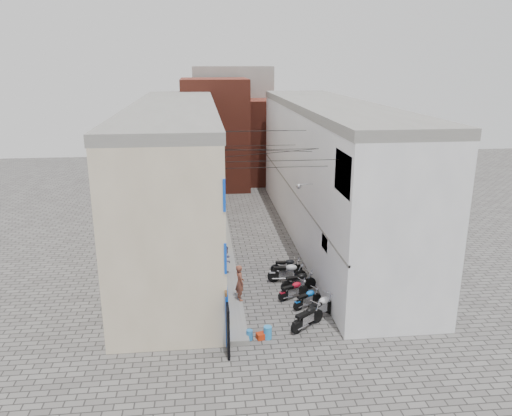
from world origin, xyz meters
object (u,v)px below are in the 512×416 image
object	(u,v)px
motorcycle_b	(321,306)
water_jug_far	(250,335)
motorcycle_g	(286,265)
motorcycle_c	(307,298)
motorcycle_d	(293,289)
motorcycle_f	(287,271)
motorcycle_e	(299,280)
person_a	(240,283)
water_jug_near	(268,333)
person_b	(226,260)
motorcycle_a	(307,316)
red_crate	(262,336)

from	to	relation	value
motorcycle_b	water_jug_far	size ratio (longest dim) A/B	4.86
motorcycle_g	motorcycle_c	bearing A→B (deg)	8.80
motorcycle_d	motorcycle_f	xyz separation A→B (m)	(0.02, 1.97, 0.10)
motorcycle_e	person_a	xyz separation A→B (m)	(-3.16, -1.19, 0.59)
water_jug_near	person_b	bearing A→B (deg)	102.46
motorcycle_f	water_jug_near	size ratio (longest dim) A/B	3.78
motorcycle_f	motorcycle_c	bearing A→B (deg)	14.12
motorcycle_b	water_jug_far	world-z (taller)	motorcycle_b
motorcycle_a	person_a	bearing A→B (deg)	-169.36
motorcycle_b	person_a	size ratio (longest dim) A/B	1.19
motorcycle_c	motorcycle_e	bearing A→B (deg)	152.07
person_a	water_jug_near	bearing A→B (deg)	-178.94
water_jug_far	motorcycle_e	bearing A→B (deg)	56.12
motorcycle_b	water_jug_near	bearing A→B (deg)	-96.67
motorcycle_a	motorcycle_e	xyz separation A→B (m)	(0.34, 3.79, -0.02)
person_b	motorcycle_e	bearing A→B (deg)	-89.27
water_jug_near	red_crate	world-z (taller)	water_jug_near
motorcycle_a	motorcycle_d	size ratio (longest dim) A/B	1.14
motorcycle_c	person_b	bearing A→B (deg)	-166.24
motorcycle_e	motorcycle_c	bearing A→B (deg)	-9.94
motorcycle_d	water_jug_far	bearing A→B (deg)	-59.77
person_a	person_b	xyz separation A→B (m)	(-0.50, 3.21, -0.10)
motorcycle_c	water_jug_near	world-z (taller)	motorcycle_c
motorcycle_c	motorcycle_e	world-z (taller)	motorcycle_e
motorcycle_a	motorcycle_g	xyz separation A→B (m)	(0.06, 5.95, -0.07)
motorcycle_a	motorcycle_e	bearing A→B (deg)	138.22
motorcycle_c	motorcycle_g	world-z (taller)	motorcycle_g
motorcycle_c	person_a	xyz separation A→B (m)	(-3.24, 0.67, 0.66)
motorcycle_f	person_a	world-z (taller)	person_a
motorcycle_f	motorcycle_a	bearing A→B (deg)	5.64
motorcycle_d	motorcycle_g	distance (m)	3.04
motorcycle_f	red_crate	size ratio (longest dim) A/B	4.95
motorcycle_d	person_a	size ratio (longest dim) A/B	0.98
motorcycle_a	motorcycle_c	distance (m)	1.98
motorcycle_f	person_b	world-z (taller)	person_b
motorcycle_c	motorcycle_e	xyz separation A→B (m)	(-0.07, 1.86, 0.07)
motorcycle_c	red_crate	xyz separation A→B (m)	(-2.56, -2.63, -0.36)
motorcycle_e	water_jug_near	distance (m)	5.02
motorcycle_e	water_jug_near	bearing A→B (deg)	-38.59
motorcycle_c	person_a	world-z (taller)	person_a
motorcycle_a	motorcycle_f	world-z (taller)	motorcycle_f
red_crate	motorcycle_c	bearing A→B (deg)	45.71
motorcycle_d	person_b	bearing A→B (deg)	-156.15
motorcycle_b	red_crate	xyz separation A→B (m)	(-2.93, -1.45, -0.49)
motorcycle_f	person_a	bearing A→B (deg)	-45.55
motorcycle_f	person_a	distance (m)	3.61
motorcycle_d	red_crate	distance (m)	4.17
motorcycle_b	motorcycle_f	world-z (taller)	motorcycle_b
motorcycle_g	water_jug_far	size ratio (longest dim) A/B	4.05
person_a	water_jug_far	xyz separation A→B (m)	(0.15, -3.30, -0.93)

